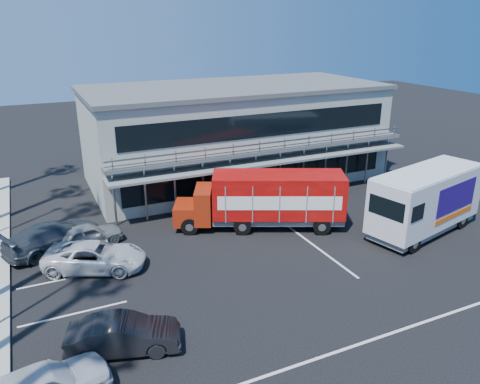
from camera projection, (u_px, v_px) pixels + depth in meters
name	position (u px, v px, depth m)	size (l,w,h in m)	color
ground	(302.00, 269.00, 23.79)	(120.00, 120.00, 0.00)	black
building	(235.00, 133.00, 36.43)	(22.40, 12.00, 7.30)	#9FA597
red_truck	(266.00, 199.00, 27.94)	(10.12, 6.35, 3.40)	maroon
white_van	(426.00, 200.00, 27.25)	(8.24, 4.44, 3.82)	silver
parked_car_b	(124.00, 335.00, 17.66)	(1.49, 4.26, 1.40)	black
parked_car_c	(95.00, 257.00, 23.54)	(2.32, 5.02, 1.40)	silver
parked_car_d	(54.00, 236.00, 25.57)	(2.20, 5.42, 1.57)	#2C333B
parked_car_e	(87.00, 235.00, 25.93)	(1.57, 3.90, 1.33)	gray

